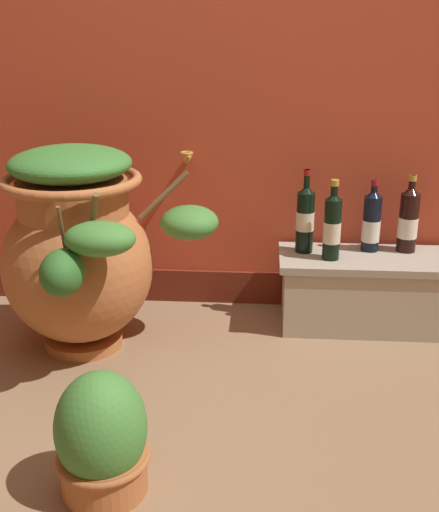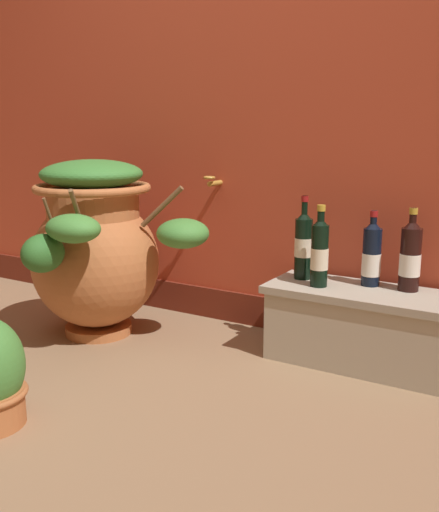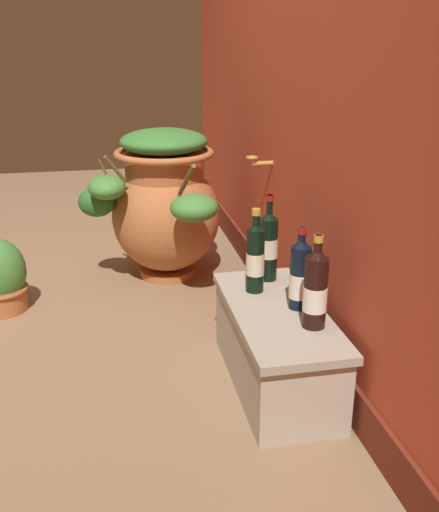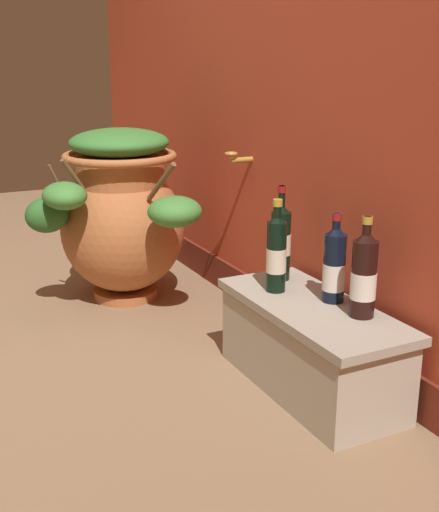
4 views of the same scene
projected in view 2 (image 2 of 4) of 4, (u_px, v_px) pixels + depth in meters
ground_plane at (108, 424)px, 1.87m from camera, size 7.00×7.00×0.00m
back_wall at (278, 45)px, 2.60m from camera, size 4.40×0.33×2.60m
terracotta_urn at (96, 246)px, 2.61m from camera, size 0.82×0.73×0.80m
stone_ledge at (362, 324)px, 2.33m from camera, size 0.76×0.33×0.31m
wine_bottle_left at (303, 244)px, 2.44m from camera, size 0.07×0.07×0.35m
wine_bottle_middle at (372, 254)px, 2.33m from camera, size 0.08×0.08×0.30m
wine_bottle_right at (320, 251)px, 2.32m from camera, size 0.07×0.07×0.33m
wine_bottle_back at (410, 255)px, 2.26m from camera, size 0.08×0.08×0.33m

